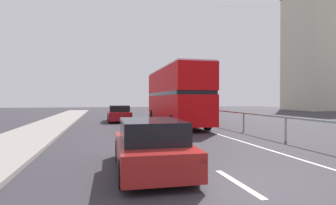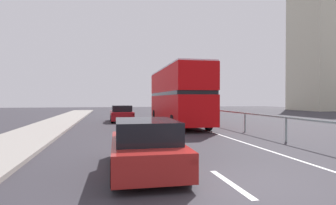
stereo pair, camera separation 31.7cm
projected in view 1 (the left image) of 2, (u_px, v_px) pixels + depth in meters
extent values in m
cube|color=#322F36|center=(239.00, 186.00, 6.27)|extent=(75.87, 120.00, 0.10)
cube|color=silver|center=(238.00, 183.00, 6.34)|extent=(0.16, 2.20, 0.01)
cube|color=silver|center=(184.00, 149.00, 10.54)|extent=(0.16, 2.20, 0.01)
cube|color=silver|center=(160.00, 135.00, 14.74)|extent=(0.16, 2.20, 0.01)
cube|color=silver|center=(147.00, 127.00, 18.95)|extent=(0.16, 2.20, 0.01)
cube|color=silver|center=(139.00, 122.00, 23.15)|extent=(0.16, 2.20, 0.01)
cube|color=silver|center=(134.00, 118.00, 27.35)|extent=(0.16, 2.20, 0.01)
cube|color=silver|center=(129.00, 116.00, 31.55)|extent=(0.16, 2.20, 0.01)
cube|color=silver|center=(126.00, 114.00, 35.75)|extent=(0.16, 2.20, 0.01)
cube|color=silver|center=(213.00, 133.00, 15.76)|extent=(0.12, 46.00, 0.01)
cube|color=gray|center=(244.00, 113.00, 16.21)|extent=(0.08, 42.00, 0.08)
cylinder|color=gray|center=(286.00, 129.00, 12.50)|extent=(0.10, 0.10, 1.10)
cylinder|color=gray|center=(244.00, 122.00, 16.21)|extent=(0.10, 0.10, 1.10)
cylinder|color=gray|center=(217.00, 118.00, 19.93)|extent=(0.10, 0.10, 1.10)
cylinder|color=gray|center=(199.00, 115.00, 23.64)|extent=(0.10, 0.10, 1.10)
cylinder|color=gray|center=(186.00, 113.00, 27.35)|extent=(0.10, 0.10, 1.10)
cylinder|color=gray|center=(176.00, 111.00, 31.06)|extent=(0.10, 0.10, 1.10)
cylinder|color=gray|center=(168.00, 110.00, 34.77)|extent=(0.10, 0.10, 1.10)
cube|color=#C2080B|center=(176.00, 108.00, 20.20)|extent=(2.57, 10.48, 1.85)
cube|color=black|center=(176.00, 94.00, 20.19)|extent=(2.59, 10.07, 0.24)
cube|color=#C2080B|center=(176.00, 81.00, 20.17)|extent=(2.57, 10.48, 1.64)
cube|color=silver|center=(176.00, 69.00, 20.16)|extent=(2.52, 10.27, 0.10)
cube|color=black|center=(162.00, 105.00, 25.28)|extent=(2.17, 0.07, 1.29)
cube|color=yellow|center=(162.00, 80.00, 25.25)|extent=(1.45, 0.06, 0.28)
cylinder|color=black|center=(152.00, 116.00, 23.70)|extent=(0.30, 1.00, 1.00)
cylinder|color=black|center=(177.00, 115.00, 24.19)|extent=(0.30, 1.00, 1.00)
cylinder|color=black|center=(173.00, 123.00, 16.43)|extent=(0.30, 1.00, 1.00)
cylinder|color=black|center=(207.00, 122.00, 16.92)|extent=(0.30, 1.00, 1.00)
cube|color=maroon|center=(150.00, 152.00, 7.48)|extent=(1.88, 4.20, 0.65)
cube|color=black|center=(151.00, 130.00, 7.27)|extent=(1.62, 2.32, 0.56)
cube|color=red|center=(126.00, 165.00, 5.31)|extent=(0.16, 0.06, 0.12)
cube|color=red|center=(203.00, 161.00, 5.64)|extent=(0.16, 0.06, 0.12)
cylinder|color=black|center=(119.00, 150.00, 8.66)|extent=(0.21, 0.64, 0.64)
cylinder|color=black|center=(168.00, 148.00, 9.01)|extent=(0.21, 0.64, 0.64)
cylinder|color=black|center=(123.00, 174.00, 5.96)|extent=(0.21, 0.64, 0.64)
cylinder|color=black|center=(194.00, 169.00, 6.31)|extent=(0.21, 0.64, 0.64)
cube|color=maroon|center=(119.00, 115.00, 23.37)|extent=(1.88, 4.14, 0.70)
cube|color=black|center=(119.00, 108.00, 23.16)|extent=(1.64, 2.29, 0.52)
cube|color=red|center=(110.00, 115.00, 21.20)|extent=(0.16, 0.06, 0.12)
cube|color=red|center=(131.00, 115.00, 21.61)|extent=(0.16, 0.06, 0.12)
cylinder|color=black|center=(108.00, 117.00, 24.49)|extent=(0.21, 0.64, 0.64)
cylinder|color=black|center=(127.00, 117.00, 24.90)|extent=(0.21, 0.64, 0.64)
cylinder|color=black|center=(110.00, 119.00, 21.85)|extent=(0.21, 0.64, 0.64)
cylinder|color=black|center=(130.00, 119.00, 22.26)|extent=(0.21, 0.64, 0.64)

